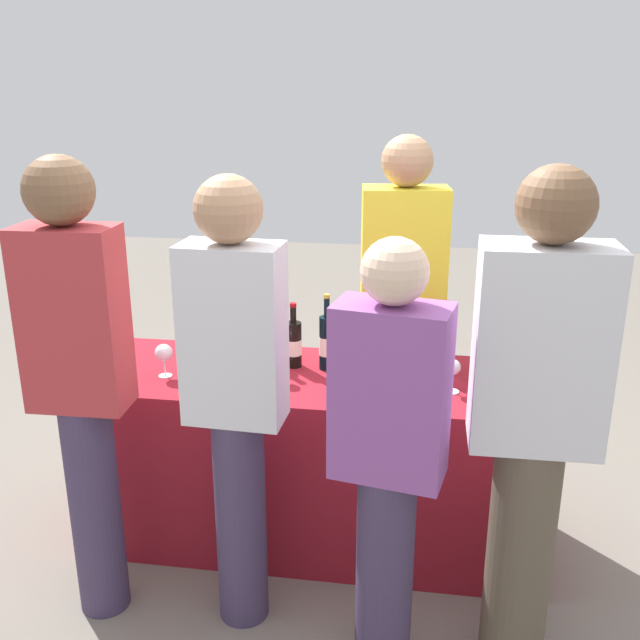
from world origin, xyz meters
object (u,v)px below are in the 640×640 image
wine_bottle_1 (232,338)px  server_pouring (402,304)px  wine_bottle_2 (262,335)px  wine_bottle_6 (445,348)px  wine_bottle_4 (327,342)px  guest_2 (389,451)px  wine_bottle_5 (371,346)px  wine_glass_2 (415,375)px  guest_3 (534,417)px  guest_1 (236,390)px  wine_bottle_3 (294,344)px  guest_0 (80,374)px  wine_bottle_0 (192,338)px  ice_bucket (495,365)px  wine_glass_0 (164,354)px  wine_glass_3 (453,369)px  wine_glass_1 (278,357)px

wine_bottle_1 → server_pouring: bearing=28.9°
wine_bottle_2 → wine_bottle_6: wine_bottle_2 is taller
wine_bottle_4 → guest_2: size_ratio=0.22×
wine_bottle_4 → guest_2: guest_2 is taller
wine_bottle_5 → server_pouring: server_pouring is taller
wine_glass_2 → guest_2: bearing=-97.3°
guest_3 → guest_1: bearing=174.6°
wine_bottle_3 → guest_0: 0.94m
guest_0 → wine_glass_2: bearing=18.0°
wine_bottle_0 → wine_bottle_2: (0.30, 0.07, 0.00)m
wine_bottle_4 → wine_glass_2: size_ratio=2.42×
ice_bucket → guest_2: (-0.39, -0.72, -0.03)m
guest_1 → guest_3: 1.01m
wine_glass_2 → guest_2: 0.56m
wine_bottle_5 → wine_glass_2: bearing=-52.3°
wine_bottle_6 → wine_glass_2: 0.29m
wine_glass_0 → guest_1: guest_1 is taller
wine_glass_3 → guest_1: bearing=-148.8°
wine_bottle_1 → wine_bottle_4: wine_bottle_4 is taller
wine_bottle_1 → wine_bottle_6: (0.92, -0.02, 0.01)m
wine_bottle_0 → ice_bucket: bearing=-2.5°
wine_glass_3 → guest_0: guest_0 is taller
wine_glass_1 → guest_2: (0.50, -0.65, -0.04)m
guest_3 → wine_bottle_1: bearing=147.6°
wine_bottle_3 → server_pouring: server_pouring is taller
wine_glass_1 → guest_0: guest_0 is taller
wine_bottle_3 → guest_3: guest_3 is taller
guest_1 → guest_2: guest_1 is taller
wine_bottle_2 → wine_bottle_3: (0.15, -0.04, -0.01)m
wine_bottle_5 → guest_2: 0.82m
wine_bottle_0 → wine_bottle_6: size_ratio=0.96×
wine_bottle_5 → guest_2: guest_2 is taller
wine_bottle_3 → wine_glass_0: size_ratio=2.01×
wine_bottle_4 → wine_glass_0: (-0.66, -0.19, -0.02)m
wine_bottle_2 → wine_glass_3: bearing=-14.9°
server_pouring → guest_3: guest_3 is taller
wine_glass_2 → guest_3: guest_3 is taller
wine_glass_0 → guest_0: size_ratio=0.08×
wine_bottle_4 → wine_bottle_3: bearing=176.7°
wine_bottle_0 → guest_0: guest_0 is taller
wine_glass_1 → guest_0: (-0.61, -0.51, 0.10)m
wine_bottle_3 → guest_3: size_ratio=0.16×
wine_bottle_0 → wine_glass_1: size_ratio=2.22×
wine_glass_3 → guest_2: bearing=-108.9°
wine_bottle_1 → guest_1: size_ratio=0.18×
wine_bottle_3 → wine_glass_1: wine_bottle_3 is taller
wine_glass_0 → wine_glass_3: size_ratio=1.03×
wine_glass_0 → guest_3: (1.43, -0.53, 0.07)m
wine_bottle_5 → wine_bottle_3: bearing=179.3°
wine_bottle_3 → guest_1: (-0.09, -0.64, 0.06)m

